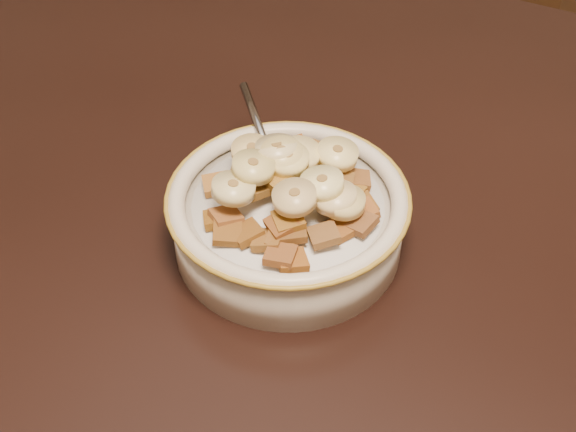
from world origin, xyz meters
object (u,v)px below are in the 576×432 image
at_px(table, 340,277).
at_px(cereal_bowl, 288,225).
at_px(chair, 409,79).
at_px(spoon, 277,177).

distance_m(table, cereal_bowl, 0.06).
relative_size(table, chair, 1.63).
distance_m(chair, spoon, 0.79).
distance_m(chair, cereal_bowl, 0.80).
height_order(chair, cereal_bowl, chair).
distance_m(table, chair, 0.79).
bearing_deg(cereal_bowl, spoon, 133.09).
distance_m(table, spoon, 0.09).
height_order(cereal_bowl, spoon, spoon).
height_order(table, chair, chair).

